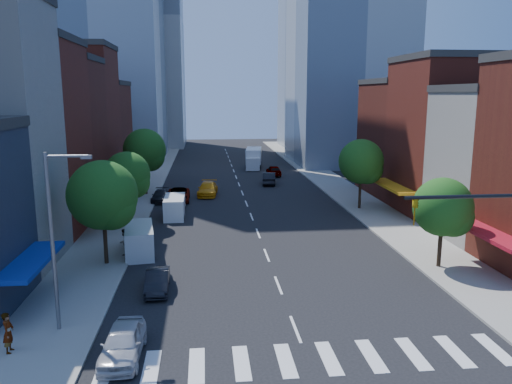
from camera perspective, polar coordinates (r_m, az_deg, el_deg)
ground at (r=26.63m, az=4.53°, el=-15.35°), size 220.00×220.00×0.00m
sidewalk_left at (r=65.00m, az=-12.90°, el=0.42°), size 5.00×120.00×0.15m
sidewalk_right at (r=66.70m, az=8.93°, el=0.83°), size 5.00×120.00×0.15m
crosswalk at (r=24.03m, az=5.89°, el=-18.49°), size 19.00×3.00×0.01m
bldg_left_2 at (r=47.09m, az=-26.56°, el=5.27°), size 12.00×9.00×16.00m
bldg_left_3 at (r=55.14m, az=-23.45°, el=5.70°), size 12.00×8.00×15.00m
bldg_left_4 at (r=63.21m, az=-21.24°, el=7.35°), size 12.00×9.00×17.00m
bldg_left_5 at (r=72.53m, az=-19.18°, el=6.29°), size 12.00×10.00×13.00m
bldg_right_2 at (r=54.00m, az=22.38°, el=5.68°), size 12.00×10.00×15.00m
bldg_right_3 at (r=63.04m, az=18.04°, el=5.72°), size 12.00×10.00×13.00m
tower_far_w at (r=120.28m, az=-12.99°, el=18.59°), size 18.00×18.00×56.00m
streetlight at (r=26.34m, az=-21.95°, el=-4.16°), size 2.25×0.25×9.00m
tree_left_near at (r=35.72m, az=-16.89°, el=-0.64°), size 4.80×4.80×7.30m
tree_left_mid at (r=46.44m, az=-14.35°, el=1.71°), size 4.20×4.20×6.65m
tree_left_far at (r=60.11m, az=-12.48°, el=4.52°), size 5.00×5.00×7.75m
tree_right_near at (r=36.06m, az=20.81°, el=-1.88°), size 4.00×4.00×6.20m
tree_right_far at (r=52.37m, az=12.10°, el=3.22°), size 4.60×4.60×7.20m
parked_car_front at (r=24.44m, az=-14.97°, el=-16.31°), size 1.89×4.43×1.49m
parked_car_second at (r=31.49m, az=-11.21°, el=-9.94°), size 1.47×3.97×1.30m
parked_car_third at (r=56.56m, az=-8.86°, el=-0.33°), size 2.47×5.30×1.47m
parked_car_rear at (r=56.88m, az=-10.86°, el=-0.44°), size 1.95×4.44×1.27m
cargo_van_near at (r=38.57m, az=-13.19°, el=-5.41°), size 2.68×5.29×2.16m
cargo_van_far at (r=49.25m, az=-9.29°, el=-1.73°), size 1.97×4.79×2.04m
taxi at (r=59.46m, az=-5.54°, el=0.34°), size 2.66×5.50×1.54m
traffic_car_oncoming at (r=66.64m, az=1.49°, el=1.58°), size 2.24×4.95×1.58m
traffic_car_far at (r=73.49m, az=2.03°, el=2.46°), size 1.95×4.57×1.54m
box_truck at (r=81.25m, az=-0.27°, el=3.81°), size 3.27×8.01×3.13m
pedestrian_near at (r=26.34m, az=-26.46°, el=-14.17°), size 0.49×0.72×1.93m
pedestrian_far at (r=38.22m, az=-14.81°, el=-5.53°), size 1.13×1.21×1.97m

